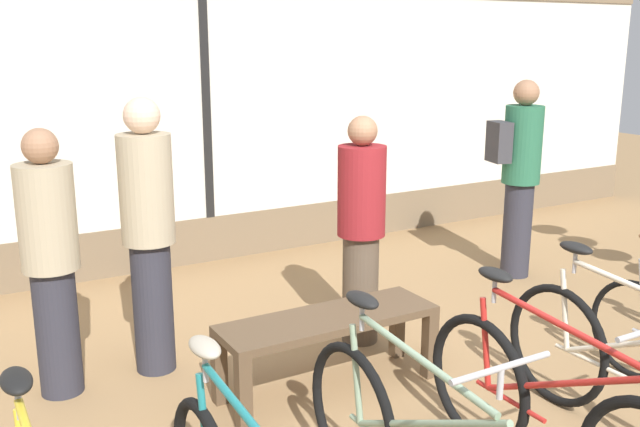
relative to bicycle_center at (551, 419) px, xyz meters
The scene contains 8 objects.
shop_back_wall 4.53m from the bicycle_center, 90.38° to the left, with size 12.00×0.08×3.20m.
bicycle_center is the anchor object (origin of this frame).
bicycle_center_right 0.73m from the bicycle_center, ahead, with size 0.46×1.82×1.05m.
display_bench 1.50m from the bicycle_center, 104.72° to the left, with size 1.40×0.44×0.50m.
customer_near_rack 3.42m from the bicycle_center, 48.06° to the left, with size 0.54×0.41×1.81m.
customer_by_window 2.65m from the bicycle_center, 118.58° to the left, with size 0.48×0.48×1.81m.
customer_mid_floor 2.95m from the bicycle_center, 129.35° to the left, with size 0.41×0.41×1.66m.
customer_near_bench 2.04m from the bicycle_center, 84.16° to the left, with size 0.48×0.48×1.65m.
Camera 1 is at (-2.45, -2.70, 2.17)m, focal length 40.00 mm.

